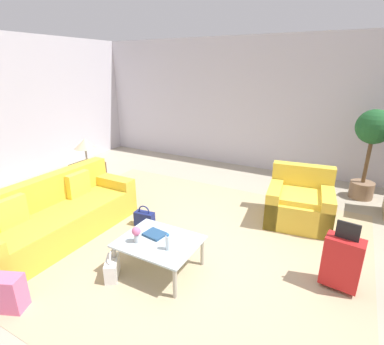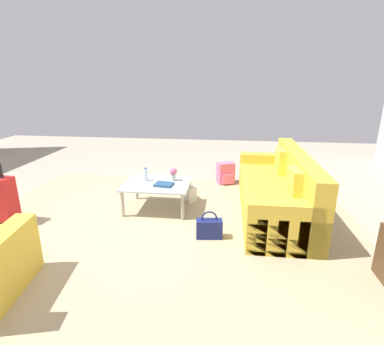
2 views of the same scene
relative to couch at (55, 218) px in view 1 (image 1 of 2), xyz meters
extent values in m
plane|color=#A89E89|center=(2.19, 0.60, -0.31)|extent=(12.00, 12.00, 0.00)
cube|color=silver|center=(2.19, 4.66, 1.24)|extent=(10.24, 0.12, 3.10)
cube|color=tan|center=(1.59, 0.80, -0.30)|extent=(5.20, 4.40, 0.01)
cube|color=gold|center=(0.09, 0.00, -0.08)|extent=(0.88, 2.45, 0.45)
cube|color=gold|center=(-0.24, 0.00, 0.14)|extent=(0.22, 2.45, 0.88)
cube|color=gold|center=(0.09, 1.11, 0.00)|extent=(0.88, 0.24, 0.61)
cube|color=yellow|center=(-0.08, 0.55, 0.32)|extent=(0.13, 0.40, 0.40)
cube|color=yellow|center=(-0.08, -0.55, 0.32)|extent=(0.12, 0.40, 0.40)
cube|color=gold|center=(3.09, 2.20, -0.09)|extent=(1.11, 1.07, 0.44)
cube|color=gold|center=(3.04, 2.57, 0.13)|extent=(1.01, 0.33, 0.87)
cube|color=gold|center=(3.49, 2.25, -0.01)|extent=(0.32, 0.97, 0.60)
cube|color=gold|center=(2.70, 2.15, -0.01)|extent=(0.32, 0.97, 0.60)
cube|color=yellow|center=(3.10, 2.15, 0.17)|extent=(0.83, 0.78, 0.08)
cube|color=silver|center=(1.79, 0.10, 0.09)|extent=(0.96, 0.77, 0.02)
cylinder|color=#ADA899|center=(1.36, 0.43, -0.11)|extent=(0.05, 0.05, 0.39)
cylinder|color=#ADA899|center=(2.22, 0.43, -0.11)|extent=(0.05, 0.05, 0.39)
cylinder|color=#ADA899|center=(1.36, -0.23, -0.11)|extent=(0.05, 0.05, 0.39)
cylinder|color=#ADA899|center=(2.22, -0.23, -0.11)|extent=(0.05, 0.05, 0.39)
cylinder|color=silver|center=(1.99, 0.00, 0.20)|extent=(0.06, 0.06, 0.18)
cylinder|color=#2D6BBC|center=(1.99, 0.00, 0.30)|extent=(0.04, 0.04, 0.02)
cube|color=navy|center=(1.67, 0.18, 0.12)|extent=(0.28, 0.24, 0.03)
cylinder|color=#B2B7BC|center=(1.57, -0.05, 0.16)|extent=(0.07, 0.07, 0.10)
sphere|color=#DB6693|center=(1.57, -0.05, 0.26)|extent=(0.11, 0.11, 0.11)
cube|color=#513823|center=(-1.01, 1.60, -0.03)|extent=(0.52, 0.52, 0.55)
cylinder|color=#ADA899|center=(-1.01, 1.60, 0.25)|extent=(0.18, 0.18, 0.02)
cylinder|color=#ADA899|center=(-1.01, 1.60, 0.41)|extent=(0.04, 0.04, 0.30)
cone|color=beige|center=(-1.01, 1.60, 0.66)|extent=(0.42, 0.42, 0.19)
cube|color=red|center=(3.79, 0.80, 0.04)|extent=(0.42, 0.27, 0.60)
cube|color=black|center=(3.79, 0.80, 0.44)|extent=(0.24, 0.05, 0.20)
cylinder|color=black|center=(3.66, 0.82, -0.28)|extent=(0.03, 0.05, 0.05)
cylinder|color=black|center=(3.93, 0.78, -0.28)|extent=(0.03, 0.05, 0.05)
cube|color=navy|center=(0.96, 0.88, -0.19)|extent=(0.33, 0.18, 0.24)
torus|color=navy|center=(0.96, 0.88, -0.05)|extent=(0.20, 0.04, 0.20)
cube|color=white|center=(1.38, -0.30, -0.19)|extent=(0.29, 0.34, 0.24)
torus|color=white|center=(1.38, -0.30, -0.05)|extent=(0.12, 0.17, 0.20)
cube|color=pink|center=(0.79, -1.20, -0.11)|extent=(0.35, 0.30, 0.40)
cube|color=pink|center=(0.75, -1.09, -0.19)|extent=(0.22, 0.14, 0.18)
cylinder|color=#84664C|center=(3.99, 3.80, -0.15)|extent=(0.43, 0.43, 0.32)
cylinder|color=brown|center=(3.99, 3.80, 0.40)|extent=(0.07, 0.07, 0.78)
sphere|color=#1E5628|center=(3.99, 3.80, 1.09)|extent=(0.63, 0.63, 0.63)
camera|label=1|loc=(3.67, -2.49, 2.12)|focal=28.00mm
camera|label=2|loc=(0.78, 4.20, 1.58)|focal=28.00mm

